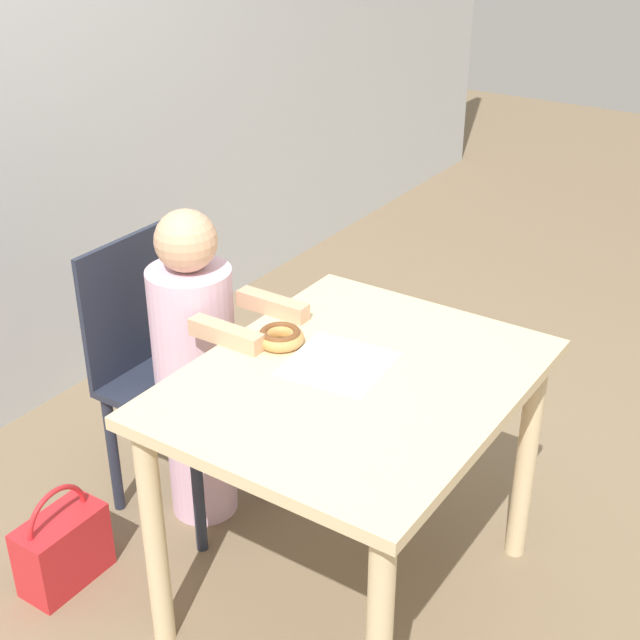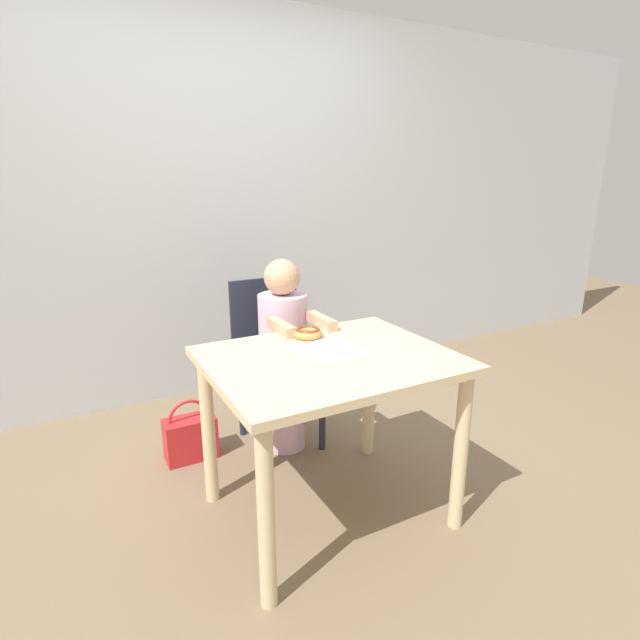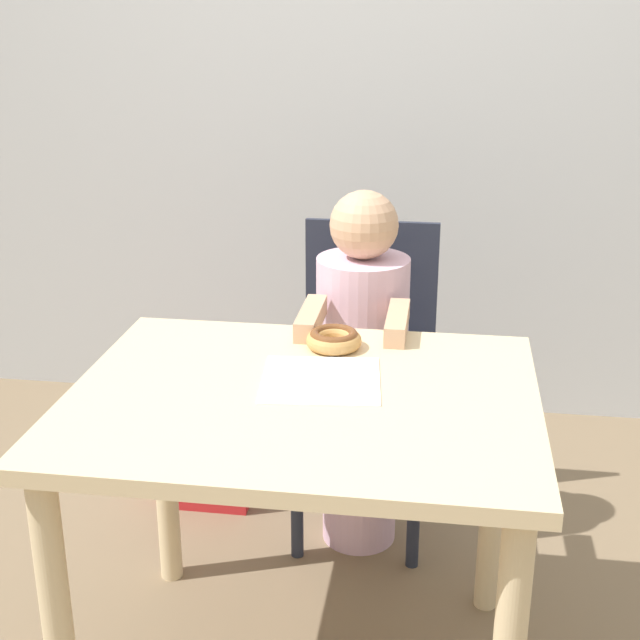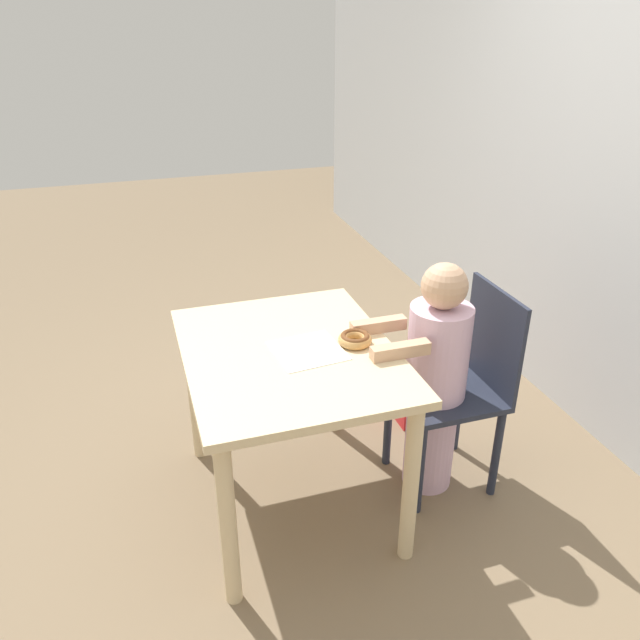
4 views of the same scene
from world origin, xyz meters
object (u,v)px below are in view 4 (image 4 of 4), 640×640
at_px(chair, 460,387).
at_px(donut, 355,339).
at_px(child_figure, 434,380).
at_px(handbag, 407,395).

xyz_separation_m(chair, donut, (-0.03, -0.47, 0.29)).
height_order(child_figure, donut, child_figure).
bearing_deg(handbag, donut, -45.97).
bearing_deg(child_figure, chair, 90.00).
bearing_deg(chair, child_figure, -90.00).
height_order(chair, child_figure, child_figure).
height_order(child_figure, handbag, child_figure).
relative_size(chair, handbag, 2.70).
relative_size(child_figure, donut, 7.99).
distance_m(chair, child_figure, 0.14).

